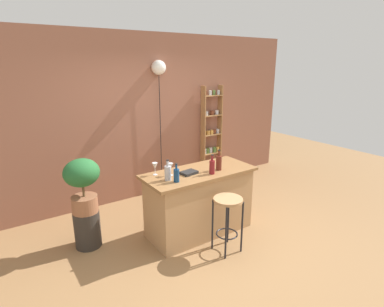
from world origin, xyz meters
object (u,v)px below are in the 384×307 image
at_px(potted_plant, 82,181).
at_px(bottle_sauce_amber, 168,173).
at_px(wine_glass_center, 155,166).
at_px(spice_shelf, 211,135).
at_px(pendant_globe_light, 159,69).
at_px(bar_stool, 228,212).
at_px(bottle_wine_red, 176,175).
at_px(wine_glass_left, 170,167).
at_px(plant_stool, 88,229).
at_px(bottle_soda_blue, 212,167).
at_px(bottle_spirits_clear, 219,162).
at_px(cookbook, 189,173).

xyz_separation_m(potted_plant, bottle_sauce_amber, (0.89, -0.56, 0.10)).
distance_m(bottle_sauce_amber, wine_glass_center, 0.26).
distance_m(spice_shelf, pendant_globe_light, 1.69).
bearing_deg(spice_shelf, potted_plant, -160.40).
xyz_separation_m(bar_stool, pendant_globe_light, (0.24, 2.12, 1.67)).
relative_size(bottle_wine_red, wine_glass_left, 1.45).
xyz_separation_m(wine_glass_left, wine_glass_center, (-0.16, 0.13, 0.00)).
bearing_deg(plant_stool, potted_plant, 0.00).
bearing_deg(wine_glass_center, bottle_soda_blue, -31.88).
xyz_separation_m(plant_stool, bottle_wine_red, (0.95, -0.67, 0.75)).
height_order(spice_shelf, bottle_spirits_clear, spice_shelf).
bearing_deg(bottle_soda_blue, potted_plant, 154.81).
bearing_deg(bar_stool, cookbook, 108.64).
bearing_deg(spice_shelf, plant_stool, -160.40).
height_order(bar_stool, pendant_globe_light, pendant_globe_light).
distance_m(bottle_spirits_clear, bottle_sauce_amber, 0.77).
distance_m(cookbook, pendant_globe_light, 2.06).
bearing_deg(bottle_soda_blue, pendant_globe_light, 83.88).
distance_m(bottle_spirits_clear, pendant_globe_light, 2.03).
distance_m(bar_stool, bottle_sauce_amber, 0.89).
bearing_deg(wine_glass_center, bottle_spirits_clear, -21.44).
height_order(bar_stool, bottle_sauce_amber, bottle_sauce_amber).
height_order(bottle_wine_red, pendant_globe_light, pendant_globe_light).
relative_size(cookbook, pendant_globe_light, 0.09).
bearing_deg(wine_glass_left, bottle_spirits_clear, -16.13).
xyz_separation_m(bar_stool, wine_glass_center, (-0.58, 0.79, 0.48)).
distance_m(bottle_soda_blue, wine_glass_center, 0.74).
bearing_deg(bottle_wine_red, wine_glass_center, 105.13).
distance_m(bar_stool, pendant_globe_light, 2.71).
height_order(spice_shelf, pendant_globe_light, pendant_globe_light).
height_order(plant_stool, cookbook, cookbook).
relative_size(plant_stool, wine_glass_left, 2.98).
bearing_deg(plant_stool, bottle_sauce_amber, -32.29).
distance_m(potted_plant, pendant_globe_light, 2.35).
bearing_deg(potted_plant, bottle_soda_blue, -25.19).
xyz_separation_m(potted_plant, wine_glass_center, (0.85, -0.30, 0.12)).
bearing_deg(bottle_sauce_amber, bottle_spirits_clear, -4.25).
bearing_deg(bottle_wine_red, bottle_spirits_clear, 4.20).
xyz_separation_m(spice_shelf, bottle_wine_red, (-1.83, -1.66, 0.06)).
height_order(bar_stool, wine_glass_left, wine_glass_left).
distance_m(bar_stool, bottle_wine_red, 0.78).
height_order(spice_shelf, bottle_soda_blue, spice_shelf).
xyz_separation_m(bottle_soda_blue, wine_glass_left, (-0.47, 0.26, 0.02)).
xyz_separation_m(bottle_spirits_clear, bottle_soda_blue, (-0.18, -0.08, -0.01)).
relative_size(spice_shelf, wine_glass_left, 11.58).
bearing_deg(spice_shelf, bar_stool, -123.01).
relative_size(potted_plant, bottle_wine_red, 2.97).
height_order(wine_glass_left, wine_glass_center, same).
height_order(bottle_spirits_clear, pendant_globe_light, pendant_globe_light).
xyz_separation_m(wine_glass_center, cookbook, (0.38, -0.22, -0.10)).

